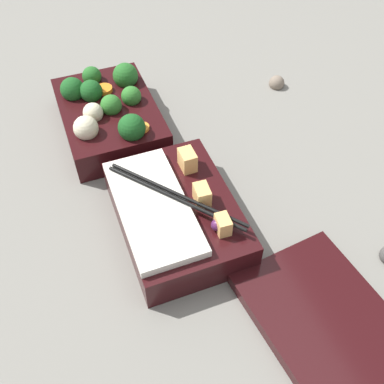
% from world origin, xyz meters
% --- Properties ---
extents(ground_plane, '(3.00, 3.00, 0.00)m').
position_xyz_m(ground_plane, '(0.00, 0.00, 0.00)').
color(ground_plane, slate).
extents(bento_tray_vegetable, '(0.22, 0.15, 0.08)m').
position_xyz_m(bento_tray_vegetable, '(-0.11, -0.02, 0.03)').
color(bento_tray_vegetable, black).
rests_on(bento_tray_vegetable, ground_plane).
extents(bento_tray_rice, '(0.22, 0.15, 0.08)m').
position_xyz_m(bento_tray_rice, '(0.13, 0.01, 0.03)').
color(bento_tray_rice, black).
rests_on(bento_tray_rice, ground_plane).
extents(bento_lid, '(0.23, 0.17, 0.02)m').
position_xyz_m(bento_lid, '(0.34, 0.13, 0.01)').
color(bento_lid, black).
rests_on(bento_lid, ground_plane).
extents(pebble_0, '(0.03, 0.03, 0.03)m').
position_xyz_m(pebble_0, '(-0.12, 0.31, 0.01)').
color(pebble_0, '#7A6B5B').
rests_on(pebble_0, ground_plane).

